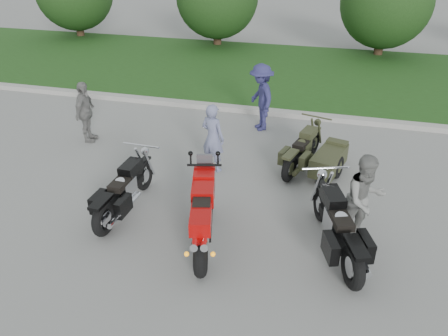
% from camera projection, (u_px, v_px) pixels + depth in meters
% --- Properties ---
extents(ground, '(80.00, 80.00, 0.00)m').
position_uv_depth(ground, '(174.00, 231.00, 7.88)').
color(ground, gray).
rests_on(ground, ground).
extents(curb, '(60.00, 0.30, 0.15)m').
position_uv_depth(curb, '(246.00, 110.00, 12.92)').
color(curb, '#A8A59E').
rests_on(curb, ground).
extents(grass_strip, '(60.00, 8.00, 0.14)m').
position_uv_depth(grass_strip, '(270.00, 71.00, 16.43)').
color(grass_strip, '#26591E').
rests_on(grass_strip, ground).
extents(tree_mid_right, '(3.60, 3.60, 4.00)m').
position_uv_depth(tree_mid_right, '(386.00, 3.00, 17.33)').
color(tree_mid_right, '#3F2B1C').
rests_on(tree_mid_right, ground).
extents(sportbike_red, '(0.80, 2.23, 1.07)m').
position_uv_depth(sportbike_red, '(203.00, 213.00, 7.27)').
color(sportbike_red, black).
rests_on(sportbike_red, ground).
extents(cruiser_left, '(0.38, 2.25, 0.87)m').
position_uv_depth(cruiser_left, '(123.00, 192.00, 8.20)').
color(cruiser_left, black).
rests_on(cruiser_left, ground).
extents(cruiser_right, '(1.01, 2.34, 0.94)m').
position_uv_depth(cruiser_right, '(338.00, 229.00, 7.13)').
color(cruiser_right, black).
rests_on(cruiser_right, ground).
extents(cruiser_sidecar, '(1.36, 2.07, 0.81)m').
position_uv_depth(cruiser_sidecar, '(317.00, 157.00, 9.60)').
color(cruiser_sidecar, black).
rests_on(cruiser_sidecar, ground).
extents(person_stripe, '(0.66, 0.54, 1.55)m').
position_uv_depth(person_stripe, '(213.00, 138.00, 9.53)').
color(person_stripe, gray).
rests_on(person_stripe, ground).
extents(person_grey, '(0.99, 0.95, 1.62)m').
position_uv_depth(person_grey, '(364.00, 199.00, 7.31)').
color(person_grey, gray).
rests_on(person_grey, ground).
extents(person_denim, '(1.14, 1.33, 1.78)m').
position_uv_depth(person_denim, '(261.00, 98.00, 11.46)').
color(person_denim, navy).
rests_on(person_denim, ground).
extents(person_back, '(0.48, 0.95, 1.55)m').
position_uv_depth(person_back, '(85.00, 112.00, 10.85)').
color(person_back, gray).
rests_on(person_back, ground).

